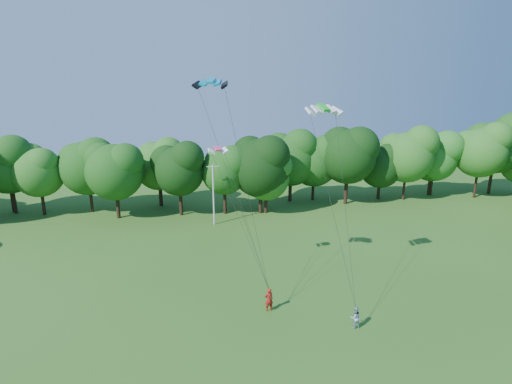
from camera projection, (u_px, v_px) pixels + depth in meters
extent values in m
cylinder|color=beige|center=(213.00, 195.00, 50.01)|extent=(0.19, 0.19, 7.72)
cube|color=beige|center=(213.00, 166.00, 49.07)|extent=(1.55, 0.10, 0.08)
imported|color=#A11A14|center=(269.00, 300.00, 31.13)|extent=(0.77, 0.57, 1.91)
imported|color=#8EA6C5|center=(355.00, 317.00, 28.97)|extent=(0.87, 0.72, 1.65)
cube|color=#0580A4|center=(211.00, 81.00, 28.71)|extent=(2.68, 1.77, 0.48)
cube|color=green|center=(323.00, 107.00, 30.21)|extent=(2.98, 1.84, 0.61)
cube|color=#E03E74|center=(218.00, 149.00, 32.68)|extent=(1.75, 1.11, 0.33)
cylinder|color=#392816|center=(13.00, 200.00, 55.44)|extent=(0.43, 0.43, 3.61)
ellipsoid|color=#254F16|center=(7.00, 166.00, 54.22)|extent=(7.23, 7.23, 7.88)
cylinder|color=#312013|center=(261.00, 198.00, 55.05)|extent=(0.45, 0.45, 4.43)
ellipsoid|color=black|center=(261.00, 156.00, 53.55)|extent=(8.86, 8.86, 9.67)
cylinder|color=#3A2817|center=(432.00, 184.00, 64.25)|extent=(0.45, 0.45, 3.81)
ellipsoid|color=#24621E|center=(435.00, 153.00, 62.97)|extent=(7.63, 7.63, 8.32)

